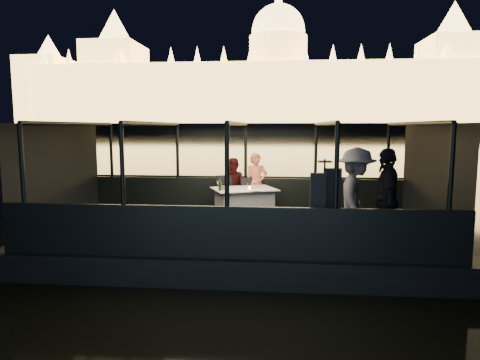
# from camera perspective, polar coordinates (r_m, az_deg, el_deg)

# --- Properties ---
(river_water) EXTENTS (500.00, 500.00, 0.00)m
(river_water) POSITION_cam_1_polar(r_m,az_deg,el_deg) (89.09, 4.67, 5.34)
(river_water) COLOR black
(river_water) RESTS_ON ground
(boat_hull) EXTENTS (8.60, 4.40, 1.00)m
(boat_hull) POSITION_cam_1_polar(r_m,az_deg,el_deg) (9.48, -0.22, -9.64)
(boat_hull) COLOR black
(boat_hull) RESTS_ON river_water
(boat_deck) EXTENTS (8.00, 4.00, 0.04)m
(boat_deck) POSITION_cam_1_polar(r_m,az_deg,el_deg) (9.36, -0.22, -6.82)
(boat_deck) COLOR black
(boat_deck) RESTS_ON boat_hull
(gunwale_port) EXTENTS (8.00, 0.08, 0.90)m
(gunwale_port) POSITION_cam_1_polar(r_m,az_deg,el_deg) (11.22, 0.74, -2.03)
(gunwale_port) COLOR black
(gunwale_port) RESTS_ON boat_deck
(gunwale_starboard) EXTENTS (8.00, 0.08, 0.90)m
(gunwale_starboard) POSITION_cam_1_polar(r_m,az_deg,el_deg) (7.31, -1.72, -7.00)
(gunwale_starboard) COLOR black
(gunwale_starboard) RESTS_ON boat_deck
(cabin_glass_port) EXTENTS (8.00, 0.02, 1.40)m
(cabin_glass_port) POSITION_cam_1_polar(r_m,az_deg,el_deg) (11.09, 0.75, 3.84)
(cabin_glass_port) COLOR #99B2B2
(cabin_glass_port) RESTS_ON gunwale_port
(cabin_glass_starboard) EXTENTS (8.00, 0.02, 1.40)m
(cabin_glass_starboard) POSITION_cam_1_polar(r_m,az_deg,el_deg) (7.12, -1.75, 2.01)
(cabin_glass_starboard) COLOR #99B2B2
(cabin_glass_starboard) RESTS_ON gunwale_starboard
(cabin_roof_glass) EXTENTS (8.00, 4.00, 0.02)m
(cabin_roof_glass) POSITION_cam_1_polar(r_m,az_deg,el_deg) (9.08, -0.23, 7.54)
(cabin_roof_glass) COLOR #99B2B2
(cabin_roof_glass) RESTS_ON boat_deck
(end_wall_fore) EXTENTS (0.02, 4.00, 2.30)m
(end_wall_fore) POSITION_cam_1_polar(r_m,az_deg,el_deg) (10.32, -22.92, 0.53)
(end_wall_fore) COLOR black
(end_wall_fore) RESTS_ON boat_deck
(end_wall_aft) EXTENTS (0.02, 4.00, 2.30)m
(end_wall_aft) POSITION_cam_1_polar(r_m,az_deg,el_deg) (9.63, 24.20, 0.03)
(end_wall_aft) COLOR black
(end_wall_aft) RESTS_ON boat_deck
(canopy_ribs) EXTENTS (8.00, 4.00, 2.30)m
(canopy_ribs) POSITION_cam_1_polar(r_m,az_deg,el_deg) (9.15, -0.23, 0.31)
(canopy_ribs) COLOR black
(canopy_ribs) RESTS_ON boat_deck
(embankment) EXTENTS (400.00, 140.00, 6.00)m
(embankment) POSITION_cam_1_polar(r_m,az_deg,el_deg) (219.05, 5.02, 6.64)
(embankment) COLOR #423D33
(embankment) RESTS_ON ground
(parliament_building) EXTENTS (220.00, 32.00, 60.00)m
(parliament_building) POSITION_cam_1_polar(r_m,az_deg,el_deg) (185.91, 5.07, 15.21)
(parliament_building) COLOR #F2D18C
(parliament_building) RESTS_ON embankment
(dining_table_central) EXTENTS (1.74, 1.52, 0.77)m
(dining_table_central) POSITION_cam_1_polar(r_m,az_deg,el_deg) (10.29, 0.54, -3.24)
(dining_table_central) COLOR silver
(dining_table_central) RESTS_ON boat_deck
(chair_port_left) EXTENTS (0.60, 0.60, 1.00)m
(chair_port_left) POSITION_cam_1_polar(r_m,az_deg,el_deg) (10.77, -2.05, -2.42)
(chair_port_left) COLOR black
(chair_port_left) RESTS_ON boat_deck
(chair_port_right) EXTENTS (0.56, 0.56, 0.94)m
(chair_port_right) POSITION_cam_1_polar(r_m,az_deg,el_deg) (10.71, 1.18, -2.47)
(chair_port_right) COLOR black
(chair_port_right) RESTS_ON boat_deck
(coat_stand) EXTENTS (0.58, 0.53, 1.69)m
(coat_stand) POSITION_cam_1_polar(r_m,az_deg,el_deg) (7.50, 11.11, -3.25)
(coat_stand) COLOR black
(coat_stand) RESTS_ON boat_deck
(person_woman_coral) EXTENTS (0.63, 0.48, 1.57)m
(person_woman_coral) POSITION_cam_1_polar(r_m,az_deg,el_deg) (10.92, 2.17, -0.70)
(person_woman_coral) COLOR #F67B59
(person_woman_coral) RESTS_ON boat_deck
(person_man_maroon) EXTENTS (0.77, 0.65, 1.44)m
(person_man_maroon) POSITION_cam_1_polar(r_m,az_deg,el_deg) (10.96, -0.75, -0.66)
(person_man_maroon) COLOR #3D1111
(person_man_maroon) RESTS_ON boat_deck
(passenger_stripe) EXTENTS (0.90, 1.32, 1.87)m
(passenger_stripe) POSITION_cam_1_polar(r_m,az_deg,el_deg) (8.18, 15.16, -2.88)
(passenger_stripe) COLOR silver
(passenger_stripe) RESTS_ON boat_deck
(passenger_dark) EXTENTS (0.59, 1.15, 1.87)m
(passenger_dark) POSITION_cam_1_polar(r_m,az_deg,el_deg) (8.10, 18.88, -3.10)
(passenger_dark) COLOR black
(passenger_dark) RESTS_ON boat_deck
(wine_bottle) EXTENTS (0.06, 0.06, 0.28)m
(wine_bottle) POSITION_cam_1_polar(r_m,az_deg,el_deg) (9.85, -2.66, -0.59)
(wine_bottle) COLOR #143818
(wine_bottle) RESTS_ON dining_table_central
(bread_basket) EXTENTS (0.19, 0.19, 0.07)m
(bread_basket) POSITION_cam_1_polar(r_m,az_deg,el_deg) (10.09, -2.37, -1.03)
(bread_basket) COLOR brown
(bread_basket) RESTS_ON dining_table_central
(amber_candle) EXTENTS (0.06, 0.06, 0.09)m
(amber_candle) POSITION_cam_1_polar(r_m,az_deg,el_deg) (9.89, 1.28, -1.19)
(amber_candle) COLOR #FFB23F
(amber_candle) RESTS_ON dining_table_central
(plate_near) EXTENTS (0.28, 0.28, 0.02)m
(plate_near) POSITION_cam_1_polar(r_m,az_deg,el_deg) (9.87, 1.90, -1.40)
(plate_near) COLOR white
(plate_near) RESTS_ON dining_table_central
(plate_far) EXTENTS (0.26, 0.26, 0.01)m
(plate_far) POSITION_cam_1_polar(r_m,az_deg,el_deg) (10.26, -1.71, -1.07)
(plate_far) COLOR white
(plate_far) RESTS_ON dining_table_central
(wine_glass_white) EXTENTS (0.09, 0.09, 0.21)m
(wine_glass_white) POSITION_cam_1_polar(r_m,az_deg,el_deg) (9.87, -2.93, -0.90)
(wine_glass_white) COLOR silver
(wine_glass_white) RESTS_ON dining_table_central
(wine_glass_red) EXTENTS (0.07, 0.07, 0.18)m
(wine_glass_red) POSITION_cam_1_polar(r_m,az_deg,el_deg) (10.09, 1.95, -0.71)
(wine_glass_red) COLOR silver
(wine_glass_red) RESTS_ON dining_table_central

